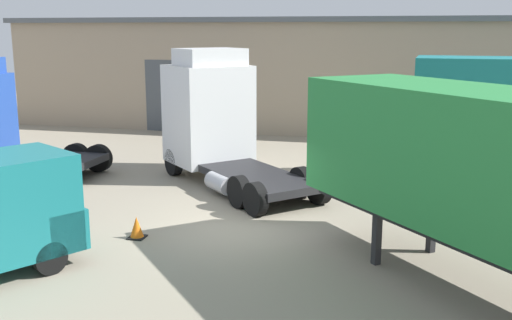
{
  "coord_description": "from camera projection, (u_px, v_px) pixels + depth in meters",
  "views": [
    {
      "loc": [
        4.17,
        -14.18,
        5.06
      ],
      "look_at": [
        0.24,
        1.22,
        1.6
      ],
      "focal_mm": 42.0,
      "sensor_mm": 36.0,
      "label": 1
    }
  ],
  "objects": [
    {
      "name": "ground_plane",
      "position": [
        236.0,
        229.0,
        15.51
      ],
      "size": [
        60.0,
        60.0,
        0.0
      ],
      "primitive_type": "plane",
      "color": "gray"
    },
    {
      "name": "tractor_unit_white",
      "position": [
        214.0,
        118.0,
        20.54
      ],
      "size": [
        6.51,
        6.44,
        4.45
      ],
      "rotation": [
        0.0,
        0.0,
        2.37
      ],
      "color": "silver",
      "rests_on": "ground_plane"
    },
    {
      "name": "traffic_cone",
      "position": [
        137.0,
        228.0,
        14.81
      ],
      "size": [
        0.4,
        0.4,
        0.55
      ],
      "color": "black",
      "rests_on": "ground_plane"
    },
    {
      "name": "warehouse_building",
      "position": [
        329.0,
        73.0,
        31.83
      ],
      "size": [
        33.37,
        8.27,
        5.68
      ],
      "color": "tan",
      "rests_on": "ground_plane"
    }
  ]
}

